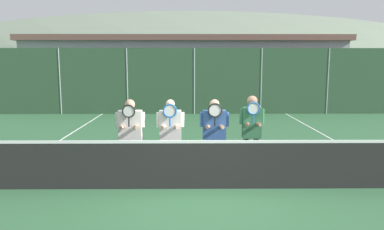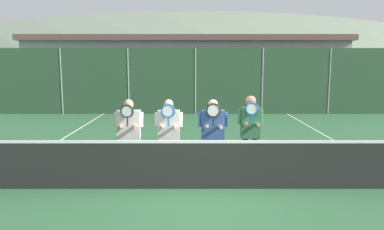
{
  "view_description": "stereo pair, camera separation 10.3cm",
  "coord_description": "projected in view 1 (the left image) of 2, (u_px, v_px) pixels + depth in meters",
  "views": [
    {
      "loc": [
        -0.26,
        -7.15,
        2.54
      ],
      "look_at": [
        -0.19,
        1.03,
        1.33
      ],
      "focal_mm": 35.0,
      "sensor_mm": 36.0,
      "label": 1
    },
    {
      "loc": [
        -0.16,
        -7.15,
        2.54
      ],
      "look_at": [
        -0.19,
        1.03,
        1.33
      ],
      "focal_mm": 35.0,
      "sensor_mm": 36.0,
      "label": 2
    }
  ],
  "objects": [
    {
      "name": "car_left_of_center",
      "position": [
        187.0,
        90.0,
        20.51
      ],
      "size": [
        4.48,
        1.91,
        1.77
      ],
      "color": "#285638",
      "rests_on": "ground_plane"
    },
    {
      "name": "car_far_left",
      "position": [
        95.0,
        91.0,
        20.02
      ],
      "size": [
        4.05,
        2.01,
        1.71
      ],
      "color": "#B2B7BC",
      "rests_on": "ground_plane"
    },
    {
      "name": "court_line_left_sideline",
      "position": [
        41.0,
        152.0,
        10.37
      ],
      "size": [
        0.05,
        16.0,
        0.01
      ],
      "primitive_type": "cube",
      "color": "white",
      "rests_on": "ground_plane"
    },
    {
      "name": "car_right_of_center",
      "position": [
        375.0,
        91.0,
        20.53
      ],
      "size": [
        4.59,
        1.94,
        1.69
      ],
      "color": "maroon",
      "rests_on": "ground_plane"
    },
    {
      "name": "player_rightmost",
      "position": [
        252.0,
        129.0,
        8.14
      ],
      "size": [
        0.54,
        0.34,
        1.78
      ],
      "color": "#56565B",
      "rests_on": "ground_plane"
    },
    {
      "name": "player_leftmost",
      "position": [
        130.0,
        131.0,
        8.04
      ],
      "size": [
        0.63,
        0.34,
        1.71
      ],
      "color": "#56565B",
      "rests_on": "ground_plane"
    },
    {
      "name": "tennis_net",
      "position": [
        202.0,
        164.0,
        7.37
      ],
      "size": [
        11.72,
        0.09,
        1.08
      ],
      "color": "gray",
      "rests_on": "ground_plane"
    },
    {
      "name": "hill_distant",
      "position": [
        190.0,
        76.0,
        59.64
      ],
      "size": [
        98.1,
        54.5,
        19.07
      ],
      "color": "slate",
      "rests_on": "ground_plane"
    },
    {
      "name": "player_center_left",
      "position": [
        170.0,
        131.0,
        8.1
      ],
      "size": [
        0.6,
        0.34,
        1.7
      ],
      "color": "#56565B",
      "rests_on": "ground_plane"
    },
    {
      "name": "car_center",
      "position": [
        282.0,
        91.0,
        20.2
      ],
      "size": [
        4.44,
        1.94,
        1.75
      ],
      "color": "maroon",
      "rests_on": "ground_plane"
    },
    {
      "name": "player_center_right",
      "position": [
        214.0,
        130.0,
        8.13
      ],
      "size": [
        0.63,
        0.34,
        1.7
      ],
      "color": "#56565B",
      "rests_on": "ground_plane"
    },
    {
      "name": "fence_back",
      "position": [
        194.0,
        81.0,
        17.54
      ],
      "size": [
        18.95,
        0.06,
        3.08
      ],
      "color": "gray",
      "rests_on": "ground_plane"
    },
    {
      "name": "clubhouse_building",
      "position": [
        184.0,
        67.0,
        25.22
      ],
      "size": [
        20.63,
        5.5,
        4.06
      ],
      "color": "#9EA3A8",
      "rests_on": "ground_plane"
    },
    {
      "name": "ground_plane",
      "position": [
        202.0,
        189.0,
        7.44
      ],
      "size": [
        120.0,
        120.0,
        0.0
      ],
      "primitive_type": "plane",
      "color": "#2D5B38"
    },
    {
      "name": "court_line_right_sideline",
      "position": [
        354.0,
        151.0,
        10.45
      ],
      "size": [
        0.05,
        16.0,
        0.01
      ],
      "primitive_type": "cube",
      "color": "white",
      "rests_on": "ground_plane"
    }
  ]
}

